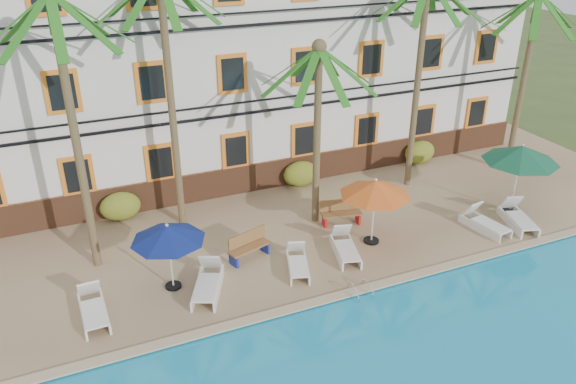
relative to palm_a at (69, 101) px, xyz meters
name	(u,v)px	position (x,y,z in m)	size (l,w,h in m)	color
ground	(351,280)	(7.42, -3.79, -5.81)	(100.00, 100.00, 0.00)	#384C23
pool_deck	(290,210)	(7.42, 1.21, -5.69)	(30.00, 12.00, 0.25)	tan
pool_coping	(366,288)	(7.42, -4.69, -5.53)	(30.00, 0.35, 0.06)	tan
hotel_building	(243,51)	(7.42, 6.20, -0.44)	(25.40, 6.44, 10.22)	silver
palm_a	(69,101)	(0.00, 0.00, 0.00)	(4.07, 4.07, 8.79)	brown
palm_b	(168,71)	(3.25, 1.71, 0.15)	(4.07, 4.07, 9.05)	brown
palm_c	(318,109)	(7.88, -0.13, -1.19)	(4.07, 4.07, 6.74)	brown
palm_d	(420,56)	(12.88, 1.16, -0.11)	(4.07, 4.07, 8.59)	brown
palm_e	(528,58)	(17.92, 0.68, -0.56)	(4.07, 4.07, 7.82)	brown
shrub_left	(120,206)	(1.20, 2.81, -5.01)	(1.50, 0.90, 1.10)	#205B1A
shrub_mid	(300,174)	(8.61, 2.81, -5.01)	(1.50, 0.90, 1.10)	#205B1A
shrub_right	(420,152)	(14.63, 2.81, -5.01)	(1.50, 0.90, 1.10)	#205B1A
umbrella_blue	(168,233)	(2.00, -2.22, -3.65)	(2.25, 2.25, 2.25)	black
umbrella_red	(375,188)	(9.02, -2.33, -3.47)	(2.46, 2.46, 2.46)	black
umbrella_green	(521,154)	(15.15, -2.51, -3.16)	(2.81, 2.81, 2.81)	black
lounger_a	(93,308)	(-0.41, -2.74, -5.27)	(0.73, 1.94, 0.91)	silver
lounger_b	(208,282)	(2.94, -2.84, -5.25)	(1.51, 2.16, 0.96)	silver
lounger_c	(298,263)	(5.93, -2.88, -5.30)	(1.15, 1.85, 0.83)	silver
lounger_d	(345,247)	(7.77, -2.68, -5.27)	(1.16, 2.04, 0.91)	silver
lounger_e	(484,222)	(13.23, -3.20, -5.27)	(0.97, 1.99, 0.90)	silver
lounger_f	(518,217)	(14.62, -3.41, -5.26)	(1.29, 2.13, 0.95)	silver
bench_left	(248,246)	(4.69, -1.57, -5.10)	(1.57, 0.91, 0.93)	olive
bench_right	(341,212)	(8.66, -0.70, -5.10)	(1.57, 0.78, 0.93)	olive
pool_ladder	(360,293)	(7.16, -4.79, -5.56)	(0.54, 0.74, 0.74)	silver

